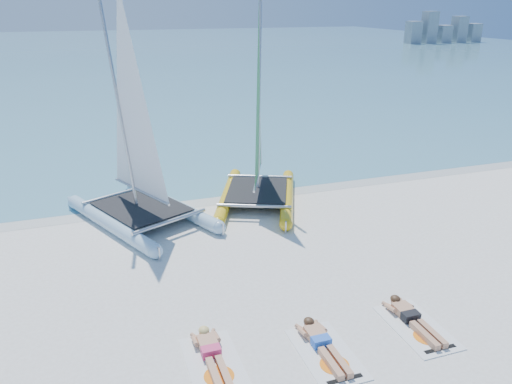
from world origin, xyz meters
TOP-DOWN VIEW (x-y plane):
  - ground at (0.00, 0.00)m, footprint 140.00×140.00m
  - sea at (0.00, 63.00)m, footprint 140.00×115.00m
  - wet_sand_strip at (0.00, 5.50)m, footprint 140.00×1.40m
  - distant_skyline at (53.71, 62.00)m, footprint 14.00×2.00m
  - catamaran_blue at (-2.51, 4.45)m, footprint 4.59×5.98m
  - catamaran_yellow at (1.61, 5.12)m, footprint 4.20×5.59m
  - towel_a at (-2.00, -2.81)m, footprint 1.00×1.85m
  - sunbather_a at (-2.00, -2.61)m, footprint 0.37×1.73m
  - towel_b at (0.11, -3.21)m, footprint 1.00×1.85m
  - sunbather_b at (0.11, -3.02)m, footprint 0.37×1.73m
  - towel_c at (2.27, -3.07)m, footprint 1.00×1.85m
  - sunbather_c at (2.27, -2.88)m, footprint 0.37×1.73m

SIDE VIEW (x-z plane):
  - ground at x=0.00m, z-range 0.00..0.00m
  - wet_sand_strip at x=0.00m, z-range 0.00..0.01m
  - sea at x=0.00m, z-range 0.00..0.01m
  - towel_a at x=-2.00m, z-range 0.00..0.02m
  - towel_b at x=0.11m, z-range 0.00..0.02m
  - towel_c at x=2.27m, z-range 0.00..0.02m
  - sunbather_a at x=-2.00m, z-range -0.01..0.25m
  - sunbather_b at x=0.11m, z-range -0.01..0.25m
  - sunbather_c at x=2.27m, z-range -0.01..0.25m
  - distant_skyline at x=53.71m, z-range -0.56..4.44m
  - catamaran_yellow at x=1.61m, z-range -1.27..5.62m
  - catamaran_blue at x=-2.51m, z-range -1.48..5.88m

